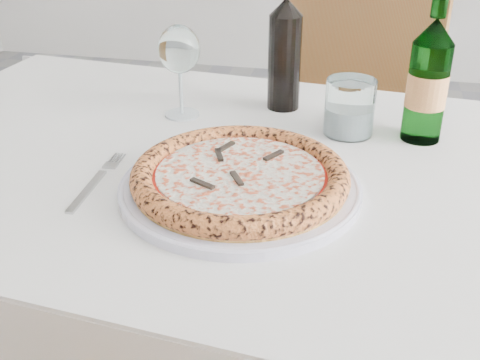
{
  "coord_description": "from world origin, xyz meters",
  "views": [
    {
      "loc": [
        0.03,
        -0.68,
        1.18
      ],
      "look_at": [
        -0.14,
        0.07,
        0.78
      ],
      "focal_mm": 45.0,
      "sensor_mm": 36.0,
      "label": 1
    }
  ],
  "objects_px": {
    "plate": "(240,187)",
    "dining_table": "(253,213)",
    "beer_bottle": "(428,81)",
    "wine_bottle": "(285,53)",
    "pizza": "(240,176)",
    "wine_glass": "(179,52)",
    "chair_far": "(341,117)",
    "tumbler": "(349,111)"
  },
  "relations": [
    {
      "from": "chair_far",
      "to": "wine_bottle",
      "type": "bearing_deg",
      "value": -99.94
    },
    {
      "from": "plate",
      "to": "wine_bottle",
      "type": "distance_m",
      "value": 0.36
    },
    {
      "from": "plate",
      "to": "pizza",
      "type": "height_order",
      "value": "pizza"
    },
    {
      "from": "dining_table",
      "to": "wine_glass",
      "type": "bearing_deg",
      "value": 135.87
    },
    {
      "from": "chair_far",
      "to": "beer_bottle",
      "type": "bearing_deg",
      "value": -75.59
    },
    {
      "from": "tumbler",
      "to": "wine_bottle",
      "type": "relative_size",
      "value": 0.38
    },
    {
      "from": "dining_table",
      "to": "plate",
      "type": "height_order",
      "value": "plate"
    },
    {
      "from": "dining_table",
      "to": "chair_far",
      "type": "relative_size",
      "value": 1.55
    },
    {
      "from": "pizza",
      "to": "beer_bottle",
      "type": "height_order",
      "value": "beer_bottle"
    },
    {
      "from": "dining_table",
      "to": "tumbler",
      "type": "height_order",
      "value": "tumbler"
    },
    {
      "from": "wine_bottle",
      "to": "chair_far",
      "type": "bearing_deg",
      "value": 80.06
    },
    {
      "from": "pizza",
      "to": "wine_bottle",
      "type": "distance_m",
      "value": 0.36
    },
    {
      "from": "chair_far",
      "to": "wine_glass",
      "type": "relative_size",
      "value": 5.46
    },
    {
      "from": "dining_table",
      "to": "wine_glass",
      "type": "xyz_separation_m",
      "value": [
        -0.17,
        0.17,
        0.22
      ]
    },
    {
      "from": "pizza",
      "to": "beer_bottle",
      "type": "relative_size",
      "value": 1.21
    },
    {
      "from": "plate",
      "to": "pizza",
      "type": "bearing_deg",
      "value": 147.99
    },
    {
      "from": "chair_far",
      "to": "wine_bottle",
      "type": "distance_m",
      "value": 0.63
    },
    {
      "from": "plate",
      "to": "wine_glass",
      "type": "relative_size",
      "value": 2.04
    },
    {
      "from": "wine_glass",
      "to": "wine_bottle",
      "type": "xyz_separation_m",
      "value": [
        0.18,
        0.08,
        -0.01
      ]
    },
    {
      "from": "dining_table",
      "to": "beer_bottle",
      "type": "bearing_deg",
      "value": 30.44
    },
    {
      "from": "plate",
      "to": "wine_bottle",
      "type": "height_order",
      "value": "wine_bottle"
    },
    {
      "from": "plate",
      "to": "beer_bottle",
      "type": "relative_size",
      "value": 1.34
    },
    {
      "from": "dining_table",
      "to": "wine_bottle",
      "type": "height_order",
      "value": "wine_bottle"
    },
    {
      "from": "dining_table",
      "to": "chair_far",
      "type": "bearing_deg",
      "value": 82.68
    },
    {
      "from": "pizza",
      "to": "beer_bottle",
      "type": "distance_m",
      "value": 0.37
    },
    {
      "from": "dining_table",
      "to": "wine_glass",
      "type": "relative_size",
      "value": 8.48
    },
    {
      "from": "wine_glass",
      "to": "wine_bottle",
      "type": "distance_m",
      "value": 0.2
    },
    {
      "from": "pizza",
      "to": "wine_bottle",
      "type": "bearing_deg",
      "value": 88.79
    },
    {
      "from": "tumbler",
      "to": "beer_bottle",
      "type": "relative_size",
      "value": 0.37
    },
    {
      "from": "dining_table",
      "to": "plate",
      "type": "relative_size",
      "value": 4.15
    },
    {
      "from": "plate",
      "to": "wine_glass",
      "type": "bearing_deg",
      "value": 122.76
    },
    {
      "from": "plate",
      "to": "beer_bottle",
      "type": "height_order",
      "value": "beer_bottle"
    },
    {
      "from": "pizza",
      "to": "wine_glass",
      "type": "bearing_deg",
      "value": 122.76
    },
    {
      "from": "plate",
      "to": "beer_bottle",
      "type": "bearing_deg",
      "value": 44.15
    },
    {
      "from": "dining_table",
      "to": "pizza",
      "type": "relative_size",
      "value": 4.61
    },
    {
      "from": "dining_table",
      "to": "wine_glass",
      "type": "height_order",
      "value": "wine_glass"
    },
    {
      "from": "chair_far",
      "to": "dining_table",
      "type": "bearing_deg",
      "value": -97.32
    },
    {
      "from": "chair_far",
      "to": "wine_bottle",
      "type": "height_order",
      "value": "wine_bottle"
    },
    {
      "from": "plate",
      "to": "wine_glass",
      "type": "xyz_separation_m",
      "value": [
        -0.17,
        0.27,
        0.11
      ]
    },
    {
      "from": "plate",
      "to": "dining_table",
      "type": "bearing_deg",
      "value": 90.0
    },
    {
      "from": "chair_far",
      "to": "plate",
      "type": "distance_m",
      "value": 0.91
    },
    {
      "from": "chair_far",
      "to": "plate",
      "type": "height_order",
      "value": "chair_far"
    }
  ]
}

